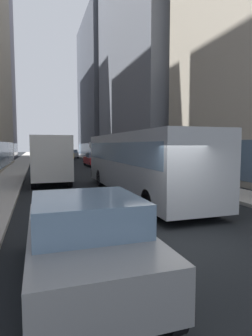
% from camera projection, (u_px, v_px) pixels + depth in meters
% --- Properties ---
extents(ground_plane, '(120.00, 120.00, 0.00)m').
position_uv_depth(ground_plane, '(63.00, 162.00, 40.38)').
color(ground_plane, black).
extents(sidewalk_left, '(2.40, 110.00, 0.15)m').
position_uv_depth(sidewalk_left, '(22.00, 162.00, 38.61)').
color(sidewalk_left, '#9E9991').
rests_on(sidewalk_left, ground).
extents(sidewalk_right, '(2.40, 110.00, 0.15)m').
position_uv_depth(sidewalk_right, '(100.00, 161.00, 42.13)').
color(sidewalk_right, '#ADA89E').
rests_on(sidewalk_right, ground).
extents(building_right_mid, '(10.68, 22.00, 28.26)m').
position_uv_depth(building_right_mid, '(155.00, 58.00, 36.72)').
color(building_right_mid, slate).
rests_on(building_right_mid, ground).
extents(building_right_far, '(11.93, 19.64, 27.99)m').
position_uv_depth(building_right_far, '(112.00, 90.00, 57.42)').
color(building_right_far, '#4C515B').
rests_on(building_right_far, ground).
extents(transit_bus, '(2.78, 11.53, 3.05)m').
position_uv_depth(transit_bus, '(138.00, 160.00, 13.62)').
color(transit_bus, '#999EA3').
rests_on(transit_bus, ground).
extents(car_black_suv, '(1.72, 3.95, 1.62)m').
position_uv_depth(car_black_suv, '(52.00, 155.00, 44.30)').
color(car_black_suv, black).
rests_on(car_black_suv, ground).
extents(car_silver_sedan, '(1.75, 4.52, 1.62)m').
position_uv_depth(car_silver_sedan, '(72.00, 154.00, 51.68)').
color(car_silver_sedan, '#B7BABF').
rests_on(car_silver_sedan, ground).
extents(car_red_coupe, '(1.89, 4.55, 1.62)m').
position_uv_depth(car_red_coupe, '(95.00, 159.00, 31.90)').
color(car_red_coupe, red).
rests_on(car_red_coupe, ground).
extents(car_grey_wagon, '(1.94, 4.28, 1.62)m').
position_uv_depth(car_grey_wagon, '(85.00, 238.00, 4.94)').
color(car_grey_wagon, slate).
rests_on(car_grey_wagon, ground).
extents(car_blue_hatchback, '(1.73, 4.55, 1.62)m').
position_uv_depth(car_blue_hatchback, '(61.00, 161.00, 29.22)').
color(car_blue_hatchback, '#4C6BB7').
rests_on(car_blue_hatchback, ground).
extents(car_yellow_taxi, '(1.80, 4.74, 1.62)m').
position_uv_depth(car_yellow_taxi, '(67.00, 155.00, 45.89)').
color(car_yellow_taxi, yellow).
rests_on(car_yellow_taxi, ground).
extents(box_truck, '(2.30, 7.50, 3.05)m').
position_uv_depth(box_truck, '(49.00, 158.00, 18.24)').
color(box_truck, silver).
rests_on(box_truck, ground).
extents(dalmatian_dog, '(0.22, 0.96, 0.72)m').
position_uv_depth(dalmatian_dog, '(138.00, 206.00, 8.92)').
color(dalmatian_dog, white).
rests_on(dalmatian_dog, ground).
extents(pedestrian_in_coat, '(0.34, 0.34, 1.69)m').
position_uv_depth(pedestrian_in_coat, '(208.00, 173.00, 14.61)').
color(pedestrian_in_coat, '#1E1E2D').
rests_on(pedestrian_in_coat, sidewalk_right).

